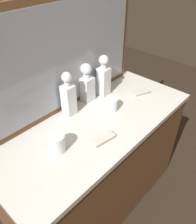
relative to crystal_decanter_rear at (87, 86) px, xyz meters
The scene contains 10 objects.
ground_plane 0.99m from the crystal_decanter_rear, 120.85° to the right, with size 6.00×6.00×0.00m, color #2D2319.
dresser 0.60m from the crystal_decanter_rear, 120.85° to the right, with size 1.39×0.58×0.84m.
dresser_mirror 0.28m from the crystal_decanter_rear, 162.99° to the left, with size 1.22×0.03×0.70m.
crystal_decanter_rear is the anchor object (origin of this frame).
crystal_decanter_right 0.20m from the crystal_decanter_rear, behind, with size 0.07×0.07×0.30m.
crystal_decanter_far_right 0.14m from the crystal_decanter_rear, 14.37° to the right, with size 0.08×0.08×0.30m.
crystal_tumbler_front 0.52m from the crystal_decanter_rear, 153.96° to the right, with size 0.09×0.09×0.10m.
crystal_tumbler_right 0.22m from the crystal_decanter_rear, 84.70° to the right, with size 0.08×0.08×0.09m.
silver_brush_center 0.42m from the crystal_decanter_rear, 36.40° to the right, with size 0.14×0.11×0.02m.
silver_brush_rear 0.45m from the crystal_decanter_rear, 123.28° to the right, with size 0.15×0.08×0.02m.
Camera 1 is at (-0.81, -0.74, 1.75)m, focal length 36.40 mm.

